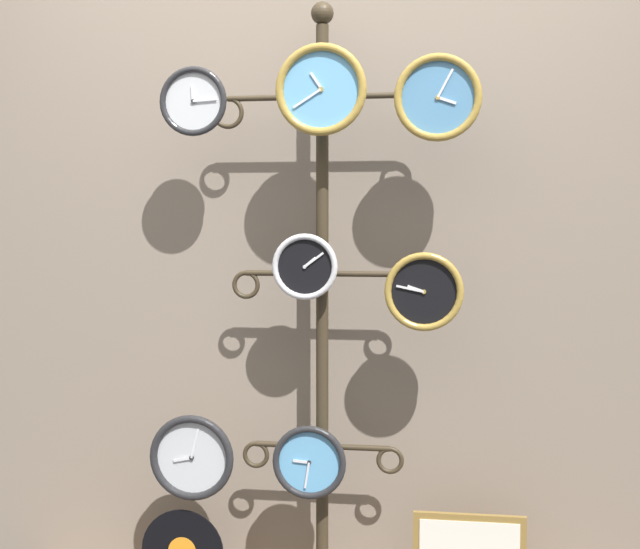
# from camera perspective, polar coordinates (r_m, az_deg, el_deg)

# --- Properties ---
(shop_wall) EXTENTS (4.40, 0.04, 2.80)m
(shop_wall) POSITION_cam_1_polar(r_m,az_deg,el_deg) (3.19, 0.59, 4.23)
(shop_wall) COLOR gray
(shop_wall) RESTS_ON ground_plane
(display_stand) EXTENTS (0.77, 0.32, 2.09)m
(display_stand) POSITION_cam_1_polar(r_m,az_deg,el_deg) (3.08, 0.15, -6.05)
(display_stand) COLOR #382D1E
(display_stand) RESTS_ON ground_plane
(clock_top_left) EXTENTS (0.23, 0.04, 0.23)m
(clock_top_left) POSITION_cam_1_polar(r_m,az_deg,el_deg) (3.06, -8.09, 10.91)
(clock_top_left) COLOR silver
(clock_top_center) EXTENTS (0.30, 0.04, 0.30)m
(clock_top_center) POSITION_cam_1_polar(r_m,az_deg,el_deg) (2.95, 0.07, 11.75)
(clock_top_center) COLOR #60A8DB
(clock_top_right) EXTENTS (0.28, 0.04, 0.28)m
(clock_top_right) POSITION_cam_1_polar(r_m,az_deg,el_deg) (2.92, 7.56, 11.16)
(clock_top_right) COLOR #4C84B2
(clock_middle_center) EXTENTS (0.22, 0.04, 0.22)m
(clock_middle_center) POSITION_cam_1_polar(r_m,az_deg,el_deg) (2.97, -0.96, 0.50)
(clock_middle_center) COLOR black
(clock_middle_right) EXTENTS (0.26, 0.04, 0.26)m
(clock_middle_right) POSITION_cam_1_polar(r_m,az_deg,el_deg) (2.91, 6.67, -1.10)
(clock_middle_right) COLOR black
(clock_bottom_left) EXTENTS (0.30, 0.04, 0.30)m
(clock_bottom_left) POSITION_cam_1_polar(r_m,az_deg,el_deg) (3.15, -8.19, -11.51)
(clock_bottom_left) COLOR silver
(clock_bottom_center) EXTENTS (0.25, 0.04, 0.25)m
(clock_bottom_center) POSITION_cam_1_polar(r_m,az_deg,el_deg) (3.06, -0.68, -11.91)
(clock_bottom_center) COLOR #60A8DB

